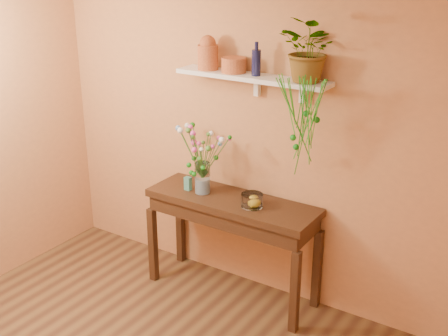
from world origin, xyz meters
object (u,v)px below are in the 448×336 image
object	(u,v)px
blue_bottle	(256,62)
bouquet	(200,145)
glass_bowl	(252,201)
sideboard	(232,213)
glass_vase	(202,180)
spider_plant	(310,50)
terracotta_jug	(208,53)

from	to	relation	value
blue_bottle	bouquet	xyz separation A→B (m)	(-0.43, -0.16, -0.71)
blue_bottle	glass_bowl	distance (m)	1.11
sideboard	blue_bottle	bearing A→B (deg)	41.60
sideboard	glass_bowl	size ratio (longest dim) A/B	8.28
blue_bottle	glass_vase	distance (m)	1.12
blue_bottle	spider_plant	distance (m)	0.46
bouquet	glass_bowl	bearing A→B (deg)	-0.53
sideboard	bouquet	world-z (taller)	bouquet
spider_plant	glass_bowl	distance (m)	1.29
terracotta_jug	bouquet	xyz separation A→B (m)	(0.02, -0.15, -0.74)
glass_vase	bouquet	distance (m)	0.31
sideboard	glass_bowl	distance (m)	0.28
glass_vase	glass_bowl	world-z (taller)	glass_vase
bouquet	spider_plant	bearing A→B (deg)	10.82
blue_bottle	bouquet	distance (m)	0.85
bouquet	terracotta_jug	bearing A→B (deg)	96.46
terracotta_jug	spider_plant	size ratio (longest dim) A/B	0.58
glass_vase	glass_bowl	xyz separation A→B (m)	(0.50, -0.02, -0.07)
terracotta_jug	glass_bowl	xyz separation A→B (m)	(0.53, -0.16, -1.12)
glass_vase	spider_plant	bearing A→B (deg)	10.15
sideboard	blue_bottle	world-z (taller)	blue_bottle
glass_vase	sideboard	bearing A→B (deg)	4.92
terracotta_jug	blue_bottle	xyz separation A→B (m)	(0.45, 0.00, -0.03)
spider_plant	glass_vase	distance (m)	1.45
glass_vase	glass_bowl	distance (m)	0.50
sideboard	spider_plant	xyz separation A→B (m)	(0.58, 0.13, 1.40)
sideboard	spider_plant	distance (m)	1.53
terracotta_jug	glass_bowl	size ratio (longest dim) A/B	1.55
terracotta_jug	glass_vase	xyz separation A→B (m)	(0.03, -0.14, -1.05)
glass_vase	terracotta_jug	bearing A→B (deg)	101.32
sideboard	spider_plant	bearing A→B (deg)	12.64
spider_plant	glass_bowl	xyz separation A→B (m)	(-0.37, -0.17, -1.22)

